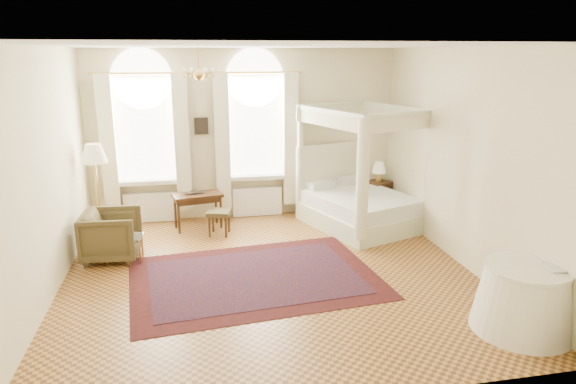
% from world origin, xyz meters
% --- Properties ---
extents(ground, '(6.00, 6.00, 0.00)m').
position_xyz_m(ground, '(0.00, 0.00, 0.00)').
color(ground, '#B07133').
rests_on(ground, ground).
extents(room_walls, '(6.00, 6.00, 6.00)m').
position_xyz_m(room_walls, '(0.00, 0.00, 1.98)').
color(room_walls, beige).
rests_on(room_walls, ground).
extents(window_left, '(1.62, 0.27, 3.29)m').
position_xyz_m(window_left, '(-1.90, 2.87, 1.49)').
color(window_left, white).
rests_on(window_left, room_walls).
extents(window_right, '(1.62, 0.27, 3.29)m').
position_xyz_m(window_right, '(0.20, 2.87, 1.49)').
color(window_right, white).
rests_on(window_right, room_walls).
extents(chandelier, '(0.51, 0.45, 0.50)m').
position_xyz_m(chandelier, '(-0.90, 1.20, 2.91)').
color(chandelier, '#B98B3D').
rests_on(chandelier, room_walls).
extents(wall_pictures, '(2.54, 0.03, 0.39)m').
position_xyz_m(wall_pictures, '(0.09, 2.97, 1.89)').
color(wall_pictures, black).
rests_on(wall_pictures, room_walls).
extents(canopy_bed, '(2.28, 2.51, 2.26)m').
position_xyz_m(canopy_bed, '(2.05, 1.87, 0.51)').
color(canopy_bed, beige).
rests_on(canopy_bed, ground).
extents(nightstand, '(0.58, 0.56, 0.64)m').
position_xyz_m(nightstand, '(2.70, 2.70, 0.32)').
color(nightstand, '#39220F').
rests_on(nightstand, ground).
extents(nightstand_lamp, '(0.28, 0.28, 0.41)m').
position_xyz_m(nightstand_lamp, '(2.69, 2.68, 0.91)').
color(nightstand_lamp, '#B98B3D').
rests_on(nightstand_lamp, nightstand).
extents(writing_desk, '(0.97, 0.63, 0.67)m').
position_xyz_m(writing_desk, '(-1.00, 2.34, 0.57)').
color(writing_desk, '#39220F').
rests_on(writing_desk, ground).
extents(laptop, '(0.37, 0.26, 0.03)m').
position_xyz_m(laptop, '(-1.06, 2.41, 0.69)').
color(laptop, black).
rests_on(laptop, writing_desk).
extents(stool, '(0.49, 0.49, 0.46)m').
position_xyz_m(stool, '(-0.63, 1.91, 0.38)').
color(stool, '#4E4221').
rests_on(stool, ground).
extents(armchair, '(0.93, 0.90, 0.79)m').
position_xyz_m(armchair, '(-2.39, 1.11, 0.40)').
color(armchair, '#453A1D').
rests_on(armchair, ground).
extents(coffee_table, '(0.60, 0.43, 0.40)m').
position_xyz_m(coffee_table, '(-2.19, 0.96, 0.36)').
color(coffee_table, silver).
rests_on(coffee_table, ground).
extents(floor_lamp, '(0.44, 0.44, 1.72)m').
position_xyz_m(floor_lamp, '(-2.70, 2.03, 1.47)').
color(floor_lamp, '#B98B3D').
rests_on(floor_lamp, ground).
extents(oriental_rug, '(3.79, 2.90, 0.01)m').
position_xyz_m(oriental_rug, '(-0.25, -0.08, 0.01)').
color(oriental_rug, '#431110').
rests_on(oriental_rug, ground).
extents(side_table, '(1.19, 1.19, 0.81)m').
position_xyz_m(side_table, '(2.70, -2.13, 0.40)').
color(side_table, white).
rests_on(side_table, ground).
extents(book, '(0.26, 0.33, 0.03)m').
position_xyz_m(book, '(2.85, -2.23, 0.82)').
color(book, black).
rests_on(book, side_table).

